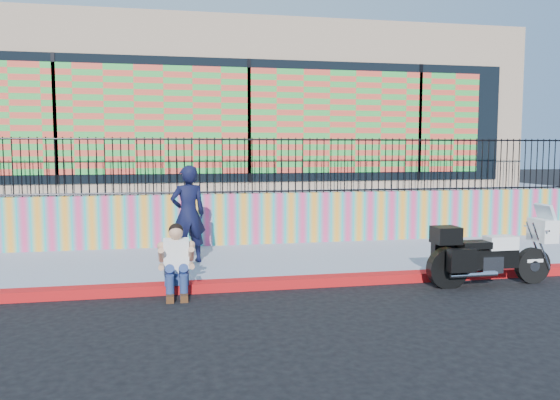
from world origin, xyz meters
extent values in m
plane|color=black|center=(0.00, 0.00, 0.00)|extent=(90.00, 90.00, 0.00)
cube|color=red|center=(0.00, 0.00, 0.07)|extent=(16.00, 0.30, 0.15)
cube|color=#888EA3|center=(0.00, 1.65, 0.07)|extent=(16.00, 3.00, 0.15)
cube|color=#E33B74|center=(0.00, 3.25, 0.70)|extent=(16.00, 0.20, 1.10)
cube|color=#888EA3|center=(0.00, 8.35, 0.62)|extent=(16.00, 10.00, 1.25)
cube|color=tan|center=(0.00, 8.15, 3.25)|extent=(14.00, 8.00, 4.00)
cube|color=black|center=(0.00, 4.13, 2.85)|extent=(12.60, 0.04, 2.80)
cube|color=#F94D37|center=(0.00, 4.10, 2.85)|extent=(11.48, 0.02, 2.40)
cylinder|color=black|center=(4.06, -0.51, 0.29)|extent=(0.59, 0.13, 0.59)
cylinder|color=black|center=(2.54, -0.51, 0.29)|extent=(0.59, 0.13, 0.59)
cube|color=black|center=(3.30, -0.51, 0.45)|extent=(0.85, 0.25, 0.30)
cube|color=silver|center=(3.25, -0.51, 0.36)|extent=(0.36, 0.30, 0.27)
cube|color=white|center=(3.46, -0.51, 0.70)|extent=(0.49, 0.29, 0.21)
cube|color=black|center=(2.99, -0.51, 0.68)|extent=(0.49, 0.30, 0.11)
cube|color=white|center=(4.22, -0.51, 0.88)|extent=(0.27, 0.46, 0.38)
cube|color=silver|center=(4.25, -0.51, 1.16)|extent=(0.16, 0.41, 0.30)
cube|color=black|center=(2.49, -0.51, 0.85)|extent=(0.39, 0.38, 0.27)
cube|color=black|center=(2.63, -0.78, 0.49)|extent=(0.43, 0.16, 0.36)
cube|color=black|center=(2.63, -0.24, 0.49)|extent=(0.43, 0.16, 0.36)
cube|color=white|center=(4.06, -0.51, 0.38)|extent=(0.29, 0.14, 0.05)
imported|color=black|center=(-1.48, 1.54, 1.03)|extent=(0.73, 0.57, 1.77)
cube|color=navy|center=(-1.71, -0.04, 0.24)|extent=(0.36, 0.28, 0.18)
cube|color=white|center=(-1.71, -0.08, 0.59)|extent=(0.38, 0.27, 0.54)
sphere|color=tan|center=(-1.71, -0.12, 0.95)|extent=(0.21, 0.21, 0.21)
cube|color=#472814|center=(-1.81, -0.48, 0.05)|extent=(0.11, 0.26, 0.10)
cube|color=#472814|center=(-1.61, -0.48, 0.05)|extent=(0.11, 0.26, 0.10)
camera|label=1|loc=(-1.73, -8.39, 2.21)|focal=35.00mm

